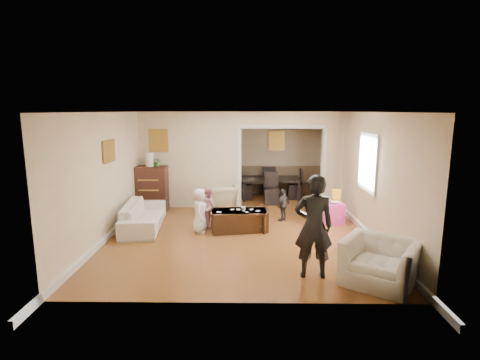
{
  "coord_description": "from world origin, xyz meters",
  "views": [
    {
      "loc": [
        0.12,
        -8.3,
        2.63
      ],
      "look_at": [
        0.0,
        0.2,
        1.05
      ],
      "focal_mm": 28.03,
      "sensor_mm": 36.0,
      "label": 1
    }
  ],
  "objects_px": {
    "cyan_cup": "(328,202)",
    "child_toddler": "(283,205)",
    "coffee_table": "(239,220)",
    "armchair_back": "(221,199)",
    "child_kneel_a": "(200,211)",
    "adult_person": "(314,226)",
    "armchair_front": "(380,262)",
    "coffee_cup": "(244,209)",
    "dining_table": "(270,189)",
    "sofa": "(143,215)",
    "dresser": "(151,188)",
    "child_kneel_b": "(209,207)",
    "table_lamp": "(150,160)",
    "play_table": "(331,213)"
  },
  "relations": [
    {
      "from": "armchair_back",
      "to": "cyan_cup",
      "type": "xyz_separation_m",
      "value": [
        2.57,
        -0.83,
        0.15
      ]
    },
    {
      "from": "table_lamp",
      "to": "adult_person",
      "type": "bearing_deg",
      "value": -48.42
    },
    {
      "from": "child_kneel_b",
      "to": "table_lamp",
      "type": "bearing_deg",
      "value": 19.83
    },
    {
      "from": "child_kneel_b",
      "to": "adult_person",
      "type": "bearing_deg",
      "value": -174.27
    },
    {
      "from": "table_lamp",
      "to": "coffee_table",
      "type": "bearing_deg",
      "value": -35.65
    },
    {
      "from": "armchair_front",
      "to": "cyan_cup",
      "type": "relative_size",
      "value": 13.29
    },
    {
      "from": "child_kneel_b",
      "to": "dining_table",
      "type": "bearing_deg",
      "value": -60.07
    },
    {
      "from": "play_table",
      "to": "child_toddler",
      "type": "bearing_deg",
      "value": 173.93
    },
    {
      "from": "cyan_cup",
      "to": "adult_person",
      "type": "relative_size",
      "value": 0.05
    },
    {
      "from": "dining_table",
      "to": "child_kneel_a",
      "type": "bearing_deg",
      "value": -120.86
    },
    {
      "from": "dresser",
      "to": "play_table",
      "type": "height_order",
      "value": "dresser"
    },
    {
      "from": "sofa",
      "to": "child_kneel_a",
      "type": "relative_size",
      "value": 2.04
    },
    {
      "from": "cyan_cup",
      "to": "child_toddler",
      "type": "relative_size",
      "value": 0.1
    },
    {
      "from": "dresser",
      "to": "coffee_table",
      "type": "relative_size",
      "value": 0.98
    },
    {
      "from": "cyan_cup",
      "to": "child_kneel_a",
      "type": "xyz_separation_m",
      "value": [
        -2.94,
        -0.73,
        -0.03
      ]
    },
    {
      "from": "armchair_front",
      "to": "dining_table",
      "type": "distance_m",
      "value": 5.79
    },
    {
      "from": "table_lamp",
      "to": "play_table",
      "type": "height_order",
      "value": "table_lamp"
    },
    {
      "from": "coffee_table",
      "to": "cyan_cup",
      "type": "distance_m",
      "value": 2.19
    },
    {
      "from": "table_lamp",
      "to": "play_table",
      "type": "distance_m",
      "value": 4.82
    },
    {
      "from": "child_kneel_b",
      "to": "coffee_table",
      "type": "bearing_deg",
      "value": -143.41
    },
    {
      "from": "coffee_cup",
      "to": "dining_table",
      "type": "relative_size",
      "value": 0.06
    },
    {
      "from": "armchair_back",
      "to": "dining_table",
      "type": "distance_m",
      "value": 2.15
    },
    {
      "from": "sofa",
      "to": "table_lamp",
      "type": "height_order",
      "value": "table_lamp"
    },
    {
      "from": "play_table",
      "to": "cyan_cup",
      "type": "relative_size",
      "value": 6.28
    },
    {
      "from": "coffee_table",
      "to": "child_toddler",
      "type": "xyz_separation_m",
      "value": [
        1.05,
        0.75,
        0.17
      ]
    },
    {
      "from": "coffee_cup",
      "to": "coffee_table",
      "type": "bearing_deg",
      "value": 153.43
    },
    {
      "from": "dresser",
      "to": "dining_table",
      "type": "distance_m",
      "value": 3.55
    },
    {
      "from": "dining_table",
      "to": "child_kneel_a",
      "type": "relative_size",
      "value": 1.81
    },
    {
      "from": "cyan_cup",
      "to": "child_toddler",
      "type": "bearing_deg",
      "value": 170.65
    },
    {
      "from": "armchair_front",
      "to": "child_toddler",
      "type": "distance_m",
      "value": 3.52
    },
    {
      "from": "cyan_cup",
      "to": "armchair_front",
      "type": "bearing_deg",
      "value": -87.89
    },
    {
      "from": "sofa",
      "to": "armchair_back",
      "type": "height_order",
      "value": "armchair_back"
    },
    {
      "from": "dresser",
      "to": "table_lamp",
      "type": "bearing_deg",
      "value": 0.0
    },
    {
      "from": "cyan_cup",
      "to": "dining_table",
      "type": "height_order",
      "value": "dining_table"
    },
    {
      "from": "table_lamp",
      "to": "dining_table",
      "type": "height_order",
      "value": "table_lamp"
    },
    {
      "from": "cyan_cup",
      "to": "child_kneel_b",
      "type": "relative_size",
      "value": 0.09
    },
    {
      "from": "child_kneel_a",
      "to": "adult_person",
      "type": "bearing_deg",
      "value": -136.92
    },
    {
      "from": "dining_table",
      "to": "child_toddler",
      "type": "distance_m",
      "value": 2.32
    },
    {
      "from": "adult_person",
      "to": "child_toddler",
      "type": "xyz_separation_m",
      "value": [
        -0.16,
        3.09,
        -0.44
      ]
    },
    {
      "from": "coffee_cup",
      "to": "child_toddler",
      "type": "height_order",
      "value": "child_toddler"
    },
    {
      "from": "child_kneel_a",
      "to": "child_toddler",
      "type": "relative_size",
      "value": 1.24
    },
    {
      "from": "armchair_back",
      "to": "play_table",
      "type": "height_order",
      "value": "armchair_back"
    },
    {
      "from": "coffee_table",
      "to": "child_toddler",
      "type": "relative_size",
      "value": 1.54
    },
    {
      "from": "armchair_front",
      "to": "play_table",
      "type": "height_order",
      "value": "armchair_front"
    },
    {
      "from": "cyan_cup",
      "to": "child_toddler",
      "type": "xyz_separation_m",
      "value": [
        -1.04,
        0.17,
        -0.13
      ]
    },
    {
      "from": "coffee_table",
      "to": "armchair_back",
      "type": "bearing_deg",
      "value": 108.77
    },
    {
      "from": "child_kneel_a",
      "to": "table_lamp",
      "type": "bearing_deg",
      "value": 39.22
    },
    {
      "from": "armchair_back",
      "to": "coffee_table",
      "type": "distance_m",
      "value": 1.49
    },
    {
      "from": "child_toddler",
      "to": "cyan_cup",
      "type": "bearing_deg",
      "value": 120.43
    },
    {
      "from": "sofa",
      "to": "dresser",
      "type": "height_order",
      "value": "dresser"
    }
  ]
}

